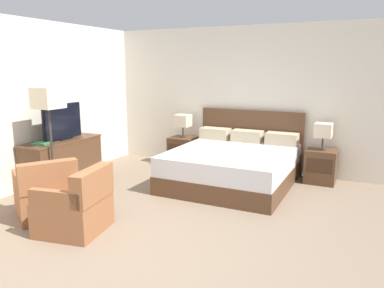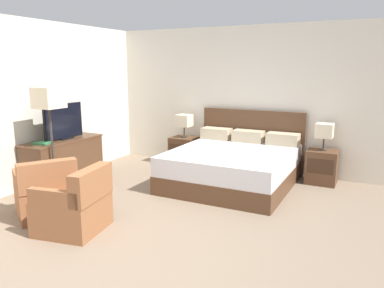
% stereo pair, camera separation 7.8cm
% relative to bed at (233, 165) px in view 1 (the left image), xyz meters
% --- Properties ---
extents(ground_plane, '(11.11, 11.11, 0.00)m').
position_rel_bed_xyz_m(ground_plane, '(-0.25, -2.72, -0.31)').
color(ground_plane, '#84705B').
extents(wall_back, '(6.23, 0.06, 2.58)m').
position_rel_bed_xyz_m(wall_back, '(-0.25, 1.01, 0.98)').
color(wall_back, silver).
rests_on(wall_back, ground).
extents(wall_left, '(0.06, 5.50, 2.58)m').
position_rel_bed_xyz_m(wall_left, '(-2.80, -1.17, 0.98)').
color(wall_left, silver).
rests_on(wall_left, ground).
extents(bed, '(1.88, 2.00, 1.11)m').
position_rel_bed_xyz_m(bed, '(0.00, 0.00, 0.00)').
color(bed, brown).
rests_on(bed, ground).
extents(nightstand_left, '(0.47, 0.44, 0.55)m').
position_rel_bed_xyz_m(nightstand_left, '(-1.27, 0.70, -0.04)').
color(nightstand_left, brown).
rests_on(nightstand_left, ground).
extents(nightstand_right, '(0.47, 0.44, 0.55)m').
position_rel_bed_xyz_m(nightstand_right, '(1.27, 0.70, -0.04)').
color(nightstand_right, brown).
rests_on(nightstand_right, ground).
extents(table_lamp_left, '(0.26, 0.26, 0.43)m').
position_rel_bed_xyz_m(table_lamp_left, '(-1.27, 0.70, 0.55)').
color(table_lamp_left, '#332D28').
rests_on(table_lamp_left, nightstand_left).
extents(table_lamp_right, '(0.26, 0.26, 0.43)m').
position_rel_bed_xyz_m(table_lamp_right, '(1.27, 0.70, 0.55)').
color(table_lamp_right, '#332D28').
rests_on(table_lamp_right, nightstand_right).
extents(dresser, '(0.51, 1.36, 0.72)m').
position_rel_bed_xyz_m(dresser, '(-2.49, -1.18, 0.06)').
color(dresser, brown).
rests_on(dresser, ground).
extents(tv, '(0.18, 0.78, 0.57)m').
position_rel_bed_xyz_m(tv, '(-2.48, -1.13, 0.69)').
color(tv, black).
rests_on(tv, dresser).
extents(book_red_cover, '(0.27, 0.24, 0.03)m').
position_rel_bed_xyz_m(book_red_cover, '(-2.48, -1.58, 0.43)').
color(book_red_cover, '#2D7042').
rests_on(book_red_cover, dresser).
extents(armchair_by_window, '(0.95, 0.95, 0.76)m').
position_rel_bed_xyz_m(armchair_by_window, '(-1.65, -2.30, -0.03)').
color(armchair_by_window, '#935B38').
rests_on(armchair_by_window, ground).
extents(armchair_companion, '(0.80, 0.79, 0.76)m').
position_rel_bed_xyz_m(armchair_companion, '(-1.00, -2.48, -0.03)').
color(armchair_companion, '#935B38').
rests_on(armchair_companion, ground).
extents(floor_lamp, '(0.35, 0.35, 1.59)m').
position_rel_bed_xyz_m(floor_lamp, '(-2.17, -1.68, 1.03)').
color(floor_lamp, '#332D28').
rests_on(floor_lamp, ground).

